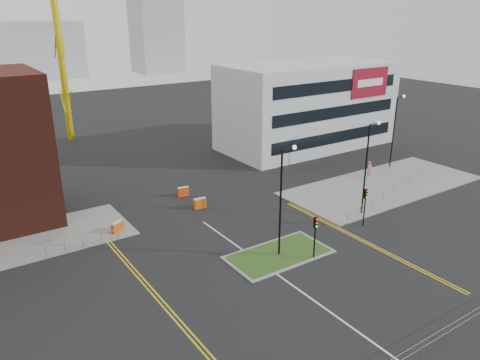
% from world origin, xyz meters
% --- Properties ---
extents(ground, '(200.00, 200.00, 0.00)m').
position_xyz_m(ground, '(0.00, 0.00, 0.00)').
color(ground, black).
rests_on(ground, ground).
extents(pavement_right, '(24.00, 10.00, 0.12)m').
position_xyz_m(pavement_right, '(22.00, 14.00, 0.06)').
color(pavement_right, slate).
rests_on(pavement_right, ground).
extents(island_kerb, '(8.60, 4.60, 0.08)m').
position_xyz_m(island_kerb, '(2.00, 8.00, 0.04)').
color(island_kerb, slate).
rests_on(island_kerb, ground).
extents(grass_island, '(8.00, 4.00, 0.12)m').
position_xyz_m(grass_island, '(2.00, 8.00, 0.06)').
color(grass_island, '#264617').
rests_on(grass_island, ground).
extents(office_block, '(25.00, 12.20, 12.00)m').
position_xyz_m(office_block, '(26.01, 31.97, 6.00)').
color(office_block, silver).
rests_on(office_block, ground).
extents(streetlamp_island, '(1.46, 0.36, 9.18)m').
position_xyz_m(streetlamp_island, '(2.22, 8.00, 5.41)').
color(streetlamp_island, black).
rests_on(streetlamp_island, ground).
extents(streetlamp_right_near, '(1.46, 0.36, 9.18)m').
position_xyz_m(streetlamp_right_near, '(14.22, 10.00, 5.41)').
color(streetlamp_right_near, black).
rests_on(streetlamp_right_near, ground).
extents(streetlamp_right_far, '(1.46, 0.36, 9.18)m').
position_xyz_m(streetlamp_right_far, '(28.22, 18.00, 5.41)').
color(streetlamp_right_far, black).
rests_on(streetlamp_right_far, ground).
extents(traffic_light_island, '(0.28, 0.33, 3.65)m').
position_xyz_m(traffic_light_island, '(4.00, 5.98, 2.57)').
color(traffic_light_island, black).
rests_on(traffic_light_island, ground).
extents(traffic_light_right, '(0.28, 0.33, 3.65)m').
position_xyz_m(traffic_light_right, '(12.00, 7.98, 2.57)').
color(traffic_light_right, black).
rests_on(traffic_light_right, ground).
extents(railing_front, '(24.05, 0.05, 1.10)m').
position_xyz_m(railing_front, '(0.00, -6.00, 0.78)').
color(railing_front, gray).
rests_on(railing_front, ground).
extents(railing_left, '(6.05, 0.05, 1.10)m').
position_xyz_m(railing_left, '(-11.00, 18.00, 0.74)').
color(railing_left, gray).
rests_on(railing_left, ground).
extents(railing_right, '(19.05, 5.05, 1.10)m').
position_xyz_m(railing_right, '(20.50, 11.50, 0.78)').
color(railing_right, gray).
rests_on(railing_right, ground).
extents(centre_line, '(0.15, 30.00, 0.01)m').
position_xyz_m(centre_line, '(0.00, 2.00, 0.01)').
color(centre_line, silver).
rests_on(centre_line, ground).
extents(yellow_left_a, '(0.12, 24.00, 0.01)m').
position_xyz_m(yellow_left_a, '(-9.00, 10.00, 0.01)').
color(yellow_left_a, gold).
rests_on(yellow_left_a, ground).
extents(yellow_left_b, '(0.12, 24.00, 0.01)m').
position_xyz_m(yellow_left_b, '(-8.70, 10.00, 0.01)').
color(yellow_left_b, gold).
rests_on(yellow_left_b, ground).
extents(yellow_right_a, '(0.12, 20.00, 0.01)m').
position_xyz_m(yellow_right_a, '(9.50, 6.00, 0.01)').
color(yellow_right_a, gold).
rests_on(yellow_right_a, ground).
extents(yellow_right_b, '(0.12, 20.00, 0.01)m').
position_xyz_m(yellow_right_b, '(9.80, 6.00, 0.01)').
color(yellow_right_b, gold).
rests_on(yellow_right_b, ground).
extents(skyline_b, '(24.00, 12.00, 16.00)m').
position_xyz_m(skyline_b, '(10.00, 130.00, 8.00)').
color(skyline_b, gray).
rests_on(skyline_b, ground).
extents(skyline_c, '(14.00, 12.00, 28.00)m').
position_xyz_m(skyline_c, '(45.00, 125.00, 14.00)').
color(skyline_c, gray).
rests_on(skyline_c, ground).
extents(pedestrian, '(0.75, 0.52, 1.99)m').
position_xyz_m(pedestrian, '(22.89, 16.91, 1.00)').
color(pedestrian, tan).
rests_on(pedestrian, ground).
extents(barrier_left, '(1.31, 0.90, 1.06)m').
position_xyz_m(barrier_left, '(-7.52, 19.34, 0.57)').
color(barrier_left, '#C54D0A').
rests_on(barrier_left, ground).
extents(barrier_mid, '(1.29, 0.49, 1.07)m').
position_xyz_m(barrier_mid, '(1.36, 20.08, 0.58)').
color(barrier_mid, '#E0500C').
rests_on(barrier_mid, ground).
extents(barrier_right, '(1.25, 0.59, 1.01)m').
position_xyz_m(barrier_right, '(1.51, 24.00, 0.55)').
color(barrier_right, '#E23F0C').
rests_on(barrier_right, ground).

